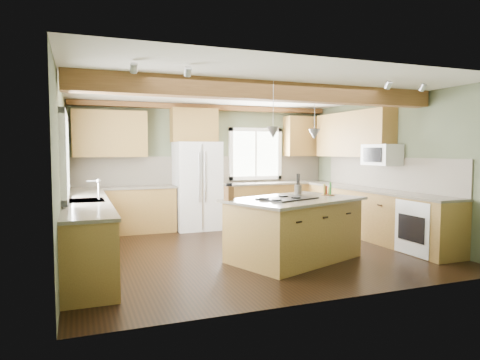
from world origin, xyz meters
name	(u,v)px	position (x,y,z in m)	size (l,w,h in m)	color
floor	(249,250)	(0.00, 0.00, 0.00)	(5.60, 5.60, 0.00)	black
ceiling	(249,90)	(0.00, 0.00, 2.60)	(5.60, 5.60, 0.00)	silver
wall_back	(206,166)	(0.00, 2.50, 1.30)	(5.60, 5.60, 0.00)	#4F583E
wall_left	(62,174)	(-2.80, 0.00, 1.30)	(5.00, 5.00, 0.00)	#4F583E
wall_right	(389,168)	(2.80, 0.00, 1.30)	(5.00, 5.00, 0.00)	#4F583E
ceiling_beam	(270,91)	(0.00, -0.79, 2.47)	(5.55, 0.26, 0.26)	brown
soffit_trim	(207,107)	(0.00, 2.40, 2.54)	(5.55, 0.20, 0.10)	brown
backsplash_back	(206,170)	(0.00, 2.48, 1.21)	(5.58, 0.03, 0.58)	brown
backsplash_right	(387,173)	(2.78, 0.05, 1.21)	(0.03, 3.70, 0.58)	brown
base_cab_back_left	(123,211)	(-1.79, 2.20, 0.44)	(2.02, 0.60, 0.88)	brown
counter_back_left	(122,188)	(-1.79, 2.20, 0.90)	(2.06, 0.64, 0.04)	#453D32
base_cab_back_right	(274,204)	(1.49, 2.20, 0.44)	(2.62, 0.60, 0.88)	brown
counter_back_right	(274,183)	(1.49, 2.20, 0.90)	(2.66, 0.64, 0.04)	#453D32
base_cab_left	(86,233)	(-2.50, 0.05, 0.44)	(0.60, 3.70, 0.88)	brown
counter_left	(86,202)	(-2.50, 0.05, 0.90)	(0.64, 3.74, 0.04)	#453D32
base_cab_right	(373,215)	(2.50, 0.05, 0.44)	(0.60, 3.70, 0.88)	brown
counter_right	(374,190)	(2.50, 0.05, 0.90)	(0.64, 3.74, 0.04)	#453D32
upper_cab_back_left	(110,134)	(-1.99, 2.33, 1.95)	(1.40, 0.35, 0.90)	brown
upper_cab_over_fridge	(194,125)	(-0.30, 2.33, 2.15)	(0.96, 0.35, 0.70)	brown
upper_cab_right	(353,134)	(2.62, 0.90, 1.95)	(0.35, 2.20, 0.90)	brown
upper_cab_back_corner	(304,136)	(2.30, 2.33, 1.95)	(0.90, 0.35, 0.90)	brown
window_left	(63,156)	(-2.78, 0.05, 1.55)	(0.04, 1.60, 1.05)	white
window_back	(255,154)	(1.15, 2.48, 1.55)	(1.10, 0.04, 1.00)	white
sink	(86,201)	(-2.50, 0.05, 0.91)	(0.50, 0.65, 0.03)	#262628
faucet	(99,191)	(-2.32, 0.05, 1.05)	(0.02, 0.02, 0.28)	#B2B2B7
dishwasher	(90,255)	(-2.49, -1.25, 0.43)	(0.60, 0.60, 0.84)	white
oven	(426,227)	(2.49, -1.25, 0.43)	(0.60, 0.72, 0.84)	white
microwave	(382,155)	(2.58, -0.05, 1.55)	(0.40, 0.70, 0.38)	white
pendant_left	(273,132)	(-0.03, -0.96, 1.88)	(0.18, 0.18, 0.16)	#B2B2B7
pendant_right	(314,134)	(0.83, -0.63, 1.88)	(0.18, 0.18, 0.16)	#B2B2B7
refrigerator	(197,186)	(-0.30, 2.12, 0.90)	(0.90, 0.74, 1.80)	white
island	(294,230)	(0.40, -0.79, 0.44)	(1.84, 1.13, 0.88)	brown
island_top	(294,200)	(0.40, -0.79, 0.90)	(1.96, 1.25, 0.04)	#453D32
cooktop	(287,198)	(0.26, -0.85, 0.93)	(0.80, 0.53, 0.02)	black
knife_block	(229,193)	(-0.59, -0.68, 1.02)	(0.12, 0.09, 0.20)	brown
utensil_crock	(298,190)	(0.71, -0.35, 1.00)	(0.12, 0.12, 0.15)	#362F2B
bottle_tray	(328,189)	(1.10, -0.60, 1.02)	(0.22, 0.22, 0.20)	#572E1A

